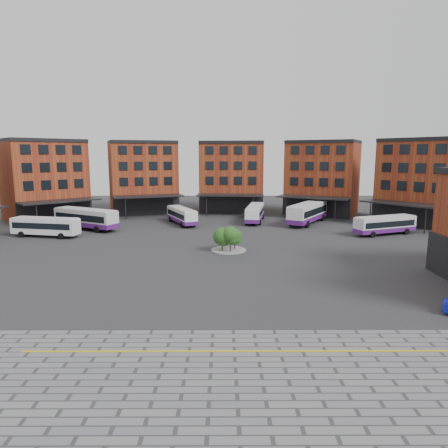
{
  "coord_description": "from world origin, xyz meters",
  "views": [
    {
      "loc": [
        1.29,
        -36.6,
        11.84
      ],
      "look_at": [
        1.42,
        8.41,
        4.0
      ],
      "focal_mm": 32.0,
      "sensor_mm": 36.0,
      "label": 1
    }
  ],
  "objects_px": {
    "bus_a": "(45,225)",
    "bus_d": "(255,213)",
    "bus_b": "(86,218)",
    "bus_c": "(182,215)",
    "bus_f": "(385,225)",
    "tree_island": "(228,238)",
    "bus_e": "(308,213)"
  },
  "relations": [
    {
      "from": "bus_a",
      "to": "bus_d",
      "type": "bearing_deg",
      "value": -55.83
    },
    {
      "from": "bus_a",
      "to": "bus_b",
      "type": "xyz_separation_m",
      "value": [
        3.87,
        5.95,
        0.12
      ]
    },
    {
      "from": "bus_a",
      "to": "bus_d",
      "type": "height_order",
      "value": "bus_d"
    },
    {
      "from": "bus_a",
      "to": "bus_c",
      "type": "distance_m",
      "value": 21.67
    },
    {
      "from": "bus_b",
      "to": "bus_f",
      "type": "relative_size",
      "value": 1.14
    },
    {
      "from": "bus_f",
      "to": "bus_b",
      "type": "bearing_deg",
      "value": -116.7
    },
    {
      "from": "tree_island",
      "to": "bus_e",
      "type": "height_order",
      "value": "bus_e"
    },
    {
      "from": "tree_island",
      "to": "bus_a",
      "type": "bearing_deg",
      "value": 161.23
    },
    {
      "from": "bus_c",
      "to": "bus_d",
      "type": "height_order",
      "value": "bus_d"
    },
    {
      "from": "bus_a",
      "to": "bus_f",
      "type": "xyz_separation_m",
      "value": [
        50.1,
        1.45,
        -0.15
      ]
    },
    {
      "from": "bus_d",
      "to": "bus_b",
      "type": "bearing_deg",
      "value": -155.26
    },
    {
      "from": "bus_c",
      "to": "bus_e",
      "type": "relative_size",
      "value": 0.81
    },
    {
      "from": "bus_a",
      "to": "bus_f",
      "type": "relative_size",
      "value": 1.01
    },
    {
      "from": "bus_b",
      "to": "bus_c",
      "type": "relative_size",
      "value": 1.17
    },
    {
      "from": "tree_island",
      "to": "bus_d",
      "type": "xyz_separation_m",
      "value": [
        5.06,
        22.21,
        -0.15
      ]
    },
    {
      "from": "tree_island",
      "to": "bus_a",
      "type": "xyz_separation_m",
      "value": [
        -26.52,
        9.01,
        -0.08
      ]
    },
    {
      "from": "bus_b",
      "to": "bus_f",
      "type": "xyz_separation_m",
      "value": [
        46.23,
        -4.5,
        -0.28
      ]
    },
    {
      "from": "tree_island",
      "to": "bus_c",
      "type": "height_order",
      "value": "tree_island"
    },
    {
      "from": "bus_c",
      "to": "bus_f",
      "type": "height_order",
      "value": "bus_f"
    },
    {
      "from": "bus_b",
      "to": "bus_c",
      "type": "height_order",
      "value": "bus_b"
    },
    {
      "from": "bus_d",
      "to": "bus_a",
      "type": "bearing_deg",
      "value": -147.23
    },
    {
      "from": "bus_e",
      "to": "bus_b",
      "type": "bearing_deg",
      "value": -140.37
    },
    {
      "from": "tree_island",
      "to": "bus_c",
      "type": "distance_m",
      "value": 21.37
    },
    {
      "from": "bus_a",
      "to": "bus_e",
      "type": "distance_m",
      "value": 42.12
    },
    {
      "from": "bus_a",
      "to": "bus_e",
      "type": "height_order",
      "value": "bus_e"
    },
    {
      "from": "tree_island",
      "to": "bus_e",
      "type": "relative_size",
      "value": 0.36
    },
    {
      "from": "tree_island",
      "to": "bus_d",
      "type": "bearing_deg",
      "value": 77.17
    },
    {
      "from": "bus_d",
      "to": "bus_e",
      "type": "xyz_separation_m",
      "value": [
        9.01,
        -1.91,
        0.32
      ]
    },
    {
      "from": "bus_f",
      "to": "bus_c",
      "type": "bearing_deg",
      "value": -127.88
    },
    {
      "from": "bus_a",
      "to": "bus_e",
      "type": "xyz_separation_m",
      "value": [
        40.58,
        11.29,
        0.25
      ]
    },
    {
      "from": "tree_island",
      "to": "bus_c",
      "type": "xyz_separation_m",
      "value": [
        -7.78,
        19.9,
        -0.25
      ]
    },
    {
      "from": "bus_c",
      "to": "tree_island",
      "type": "bearing_deg",
      "value": -93.22
    }
  ]
}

